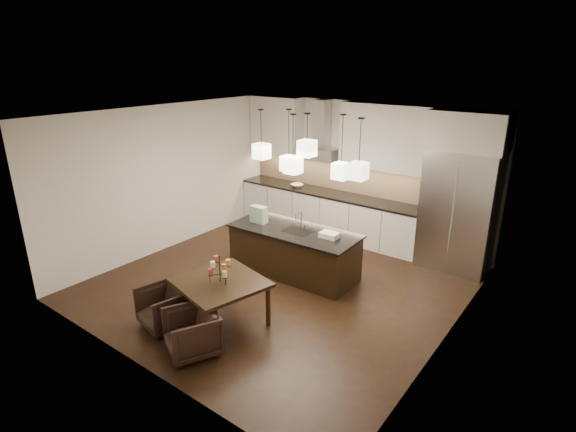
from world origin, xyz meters
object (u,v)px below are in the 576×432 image
Objects in this scene: armchair_right at (192,332)px; dining_table at (222,302)px; refrigerator at (458,211)px; armchair_left at (165,307)px; island_body at (294,252)px.

dining_table is at bearing 131.42° from armchair_right.
armchair_right is (-1.85, -4.56, -0.78)m from refrigerator.
dining_table reaches higher than armchair_left.
island_body is 1.91m from dining_table.
refrigerator is at bearing 39.93° from island_body.
dining_table is at bearing -88.23° from island_body.
armchair_left reaches higher than armchair_right.
dining_table is 1.69× the size of armchair_right.
armchair_right is at bearing -0.89° from armchair_left.
dining_table is at bearing -118.11° from refrigerator.
armchair_left is (-0.58, -0.54, -0.03)m from dining_table.
refrigerator reaches higher than armchair_right.
dining_table is (-2.04, -3.83, -0.74)m from refrigerator.
armchair_left is 0.79m from armchair_right.
armchair_right is (0.19, -0.73, -0.03)m from dining_table.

